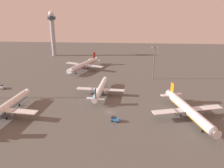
% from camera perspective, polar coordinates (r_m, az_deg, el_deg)
% --- Properties ---
extents(ground_plane, '(416.00, 416.00, 0.00)m').
position_cam_1_polar(ground_plane, '(122.68, -0.43, -6.83)').
color(ground_plane, '#56544F').
extents(control_tower, '(8.00, 8.00, 44.57)m').
position_cam_1_polar(control_tower, '(250.98, -14.14, 12.38)').
color(control_tower, '#A8A8B2').
rests_on(control_tower, ground).
extents(airplane_near_gate, '(35.33, 45.28, 11.61)m').
position_cam_1_polar(airplane_near_gate, '(127.58, -24.67, -5.50)').
color(airplane_near_gate, silver).
rests_on(airplane_near_gate, ground).
extents(airplane_far_stand, '(35.49, 45.21, 11.78)m').
position_cam_1_polar(airplane_far_stand, '(120.79, 17.87, -5.95)').
color(airplane_far_stand, white).
rests_on(airplane_far_stand, ground).
extents(airplane_mid_apron, '(29.31, 37.64, 9.65)m').
position_cam_1_polar(airplane_mid_apron, '(143.62, -2.78, -1.21)').
color(airplane_mid_apron, white).
rests_on(airplane_mid_apron, ground).
extents(airplane_taxiway_distant, '(33.13, 42.03, 11.21)m').
position_cam_1_polar(airplane_taxiway_distant, '(196.75, -6.78, 4.63)').
color(airplane_taxiway_distant, silver).
rests_on(airplane_taxiway_distant, ground).
extents(baggage_tractor, '(4.42, 4.19, 2.25)m').
position_cam_1_polar(baggage_tractor, '(169.66, -24.88, -0.64)').
color(baggage_tractor, gray).
rests_on(baggage_tractor, ground).
extents(maintenance_van, '(4.52, 3.02, 2.25)m').
position_cam_1_polar(maintenance_van, '(113.55, 0.76, -8.47)').
color(maintenance_van, '#3372BF').
rests_on(maintenance_van, ground).
extents(apron_light_central, '(4.80, 0.90, 23.68)m').
position_cam_1_polar(apron_light_central, '(172.10, 10.08, 5.53)').
color(apron_light_central, slate).
rests_on(apron_light_central, ground).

